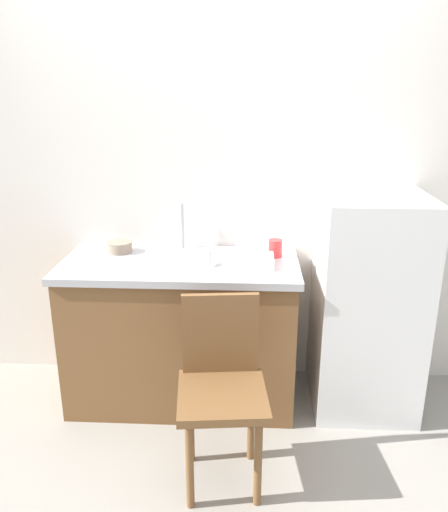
{
  "coord_description": "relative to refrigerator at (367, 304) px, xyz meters",
  "views": [
    {
      "loc": [
        0.19,
        -2.03,
        1.81
      ],
      "look_at": [
        0.05,
        0.6,
        0.92
      ],
      "focal_mm": 35.89,
      "sensor_mm": 36.0,
      "label": 1
    }
  ],
  "objects": [
    {
      "name": "refrigerator",
      "position": [
        0.0,
        0.0,
        0.0
      ],
      "size": [
        0.57,
        0.59,
        1.25
      ],
      "primitive_type": "cube",
      "color": "white",
      "rests_on": "ground_plane"
    },
    {
      "name": "dish_tray",
      "position": [
        -0.68,
        -0.06,
        0.27
      ],
      "size": [
        0.28,
        0.2,
        0.05
      ],
      "primitive_type": "cube",
      "color": "white",
      "rests_on": "countertop"
    },
    {
      "name": "back_wall",
      "position": [
        -0.86,
        0.34,
        0.72
      ],
      "size": [
        4.8,
        0.1,
        2.69
      ],
      "primitive_type": "cube",
      "color": "white",
      "rests_on": "ground_plane"
    },
    {
      "name": "cabinet_base",
      "position": [
        -1.06,
        -0.01,
        -0.21
      ],
      "size": [
        1.28,
        0.6,
        0.83
      ],
      "primitive_type": "cube",
      "color": "brown",
      "rests_on": "ground_plane"
    },
    {
      "name": "countertop",
      "position": [
        -1.06,
        -0.01,
        0.22
      ],
      "size": [
        1.32,
        0.64,
        0.04
      ],
      "primitive_type": "cube",
      "color": "#B7B7BC",
      "rests_on": "cabinet_base"
    },
    {
      "name": "ground_plane",
      "position": [
        -0.86,
        -0.66,
        -0.62
      ],
      "size": [
        8.0,
        8.0,
        0.0
      ],
      "primitive_type": "plane",
      "color": "#9E998E"
    },
    {
      "name": "cup_red",
      "position": [
        -0.52,
        0.09,
        0.29
      ],
      "size": [
        0.08,
        0.08,
        0.1
      ],
      "primitive_type": "cylinder",
      "color": "red",
      "rests_on": "countertop"
    },
    {
      "name": "chair",
      "position": [
        -0.79,
        -0.65,
        -0.12
      ],
      "size": [
        0.44,
        0.44,
        0.89
      ],
      "rotation": [
        0.0,
        0.0,
        0.1
      ],
      "color": "brown",
      "rests_on": "ground_plane"
    },
    {
      "name": "faucet",
      "position": [
        -1.07,
        0.24,
        0.38
      ],
      "size": [
        0.02,
        0.02,
        0.27
      ],
      "primitive_type": "cylinder",
      "color": "#B7B7BC",
      "rests_on": "countertop"
    },
    {
      "name": "cup_white",
      "position": [
        -0.89,
        -0.08,
        0.29
      ],
      "size": [
        0.06,
        0.06,
        0.09
      ],
      "primitive_type": "cylinder",
      "color": "white",
      "rests_on": "countertop"
    },
    {
      "name": "terracotta_bowl",
      "position": [
        -1.43,
        0.13,
        0.27
      ],
      "size": [
        0.14,
        0.14,
        0.06
      ],
      "primitive_type": "cylinder",
      "color": "gray",
      "rests_on": "countertop"
    }
  ]
}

